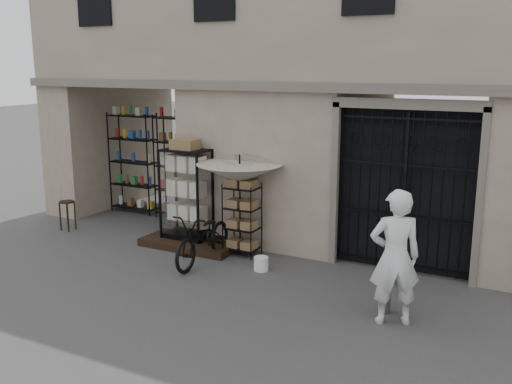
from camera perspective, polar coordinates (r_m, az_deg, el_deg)
The scene contains 14 objects.
ground at distance 9.37m, azimuth 0.34°, elevation -10.26°, with size 80.00×80.00×0.00m, color black.
main_building at distance 12.35m, azimuth 9.33°, elevation 16.44°, with size 14.00×4.00×9.00m, color tan.
shop_recess at distance 13.64m, azimuth -11.10°, elevation 3.34°, with size 3.00×1.70×3.00m, color black.
shop_shelving at distance 14.09m, azimuth -9.94°, elevation 2.66°, with size 2.70×0.50×2.50m, color black.
iron_gate at distance 10.41m, azimuth 14.83°, elevation 0.30°, with size 2.50×0.21×3.00m.
step_platform at distance 11.76m, azimuth -6.60°, elevation -5.13°, with size 2.00×0.90×0.15m, color black.
display_cabinet at distance 11.71m, azimuth -7.00°, elevation -0.65°, with size 1.00×0.72×1.99m.
wire_rack at distance 11.05m, azimuth -1.40°, elevation -2.84°, with size 0.72×0.59×1.43m.
market_umbrella at distance 10.90m, azimuth -1.64°, elevation 2.39°, with size 1.75×1.78×2.37m.
white_bucket at distance 10.39m, azimuth 0.52°, elevation -7.18°, with size 0.26×0.26×0.25m, color white.
bicycle at distance 10.87m, azimuth -5.18°, elevation -7.03°, with size 0.66×1.00×1.90m, color black.
wooden_stool at distance 13.48m, azimuth -18.33°, elevation -2.18°, with size 0.35×0.35×0.67m.
steel_bollard at distance 8.82m, azimuth 12.91°, elevation -9.22°, with size 0.15×0.15×0.82m, color #575D64.
shopkeeper at distance 8.69m, azimuth 13.37°, elevation -12.55°, with size 0.72×1.98×0.47m, color silver.
Camera 1 is at (3.98, -7.66, 3.65)m, focal length 40.00 mm.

